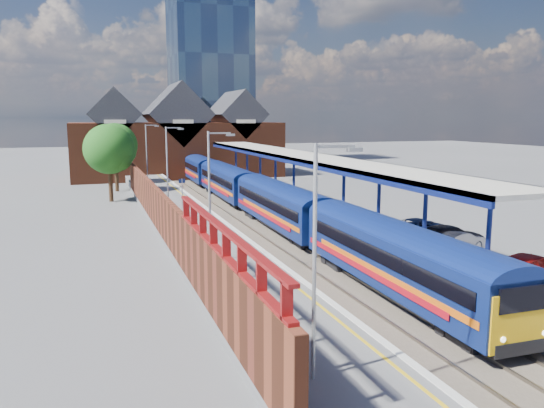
{
  "coord_description": "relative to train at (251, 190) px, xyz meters",
  "views": [
    {
      "loc": [
        -12.47,
        -21.56,
        8.7
      ],
      "look_at": [
        -0.27,
        13.8,
        2.6
      ],
      "focal_mm": 35.0,
      "sensor_mm": 36.0,
      "label": 1
    }
  ],
  "objects": [
    {
      "name": "right_platform",
      "position": [
        4.51,
        -4.9,
        -1.62
      ],
      "size": [
        6.0,
        76.0,
        1.0
      ],
      "primitive_type": "cube",
      "color": "#565659",
      "rests_on": "ground"
    },
    {
      "name": "tree_far",
      "position": [
        -10.84,
        19.0,
        3.23
      ],
      "size": [
        5.2,
        5.2,
        8.1
      ],
      "color": "#382314",
      "rests_on": "ground"
    },
    {
      "name": "canopy",
      "position": [
        3.99,
        -2.95,
        3.13
      ],
      "size": [
        4.5,
        52.0,
        4.48
      ],
      "color": "navy",
      "rests_on": "right_platform"
    },
    {
      "name": "train",
      "position": [
        0.0,
        0.0,
        0.0
      ],
      "size": [
        3.03,
        65.94,
        3.45
      ],
      "color": "navy",
      "rests_on": "ground"
    },
    {
      "name": "coping_right",
      "position": [
        1.66,
        -4.9,
        -1.1
      ],
      "size": [
        0.3,
        76.0,
        0.05
      ],
      "primitive_type": "cube",
      "color": "silver",
      "rests_on": "right_platform"
    },
    {
      "name": "parked_car_silver",
      "position": [
        5.98,
        -21.68,
        -0.49
      ],
      "size": [
        4.03,
        2.33,
        1.25
      ],
      "primitive_type": "imported",
      "rotation": [
        0.0,
        0.0,
        1.85
      ],
      "color": "#ACACB1",
      "rests_on": "right_platform"
    },
    {
      "name": "station_building",
      "position": [
        -1.49,
        33.1,
        3.33
      ],
      "size": [
        30.0,
        12.12,
        13.78
      ],
      "color": "maroon",
      "rests_on": "ground"
    },
    {
      "name": "parked_car_blue",
      "position": [
        6.35,
        -17.49,
        -0.52
      ],
      "size": [
        4.42,
        2.22,
        1.2
      ],
      "primitive_type": "imported",
      "rotation": [
        0.0,
        0.0,
        1.62
      ],
      "color": "navy",
      "rests_on": "right_platform"
    },
    {
      "name": "lamp_post_b",
      "position": [
        -7.86,
        -18.9,
        2.87
      ],
      "size": [
        1.48,
        0.18,
        7.0
      ],
      "color": "#A5A8AA",
      "rests_on": "left_platform"
    },
    {
      "name": "ballast_bed",
      "position": [
        -1.49,
        -4.9,
        -2.09
      ],
      "size": [
        6.0,
        76.0,
        0.06
      ],
      "primitive_type": "cube",
      "color": "#473D33",
      "rests_on": "ground"
    },
    {
      "name": "coping_left",
      "position": [
        -4.64,
        -4.9,
        -1.1
      ],
      "size": [
        0.3,
        76.0,
        0.05
      ],
      "primitive_type": "cube",
      "color": "silver",
      "rests_on": "left_platform"
    },
    {
      "name": "lamp_post_c",
      "position": [
        -7.86,
        -2.9,
        2.87
      ],
      "size": [
        1.48,
        0.18,
        7.0
      ],
      "color": "#A5A8AA",
      "rests_on": "left_platform"
    },
    {
      "name": "lamp_post_d",
      "position": [
        -7.86,
        13.1,
        2.87
      ],
      "size": [
        1.48,
        0.18,
        7.0
      ],
      "color": "#A5A8AA",
      "rests_on": "left_platform"
    },
    {
      "name": "rails",
      "position": [
        -1.49,
        -4.9,
        -2.0
      ],
      "size": [
        4.51,
        76.0,
        0.14
      ],
      "color": "slate",
      "rests_on": "ground"
    },
    {
      "name": "glass_tower",
      "position": [
        8.51,
        55.1,
        18.08
      ],
      "size": [
        14.2,
        14.2,
        40.3
      ],
      "color": "#465A78",
      "rests_on": "ground"
    },
    {
      "name": "ground",
      "position": [
        -1.49,
        5.1,
        -2.12
      ],
      "size": [
        240.0,
        240.0,
        0.0
      ],
      "primitive_type": "plane",
      "color": "#5B5B5E",
      "rests_on": "ground"
    },
    {
      "name": "yellow_line",
      "position": [
        -5.24,
        -4.9,
        -1.12
      ],
      "size": [
        0.14,
        76.0,
        0.01
      ],
      "primitive_type": "cube",
      "color": "yellow",
      "rests_on": "left_platform"
    },
    {
      "name": "parked_car_red",
      "position": [
        5.16,
        -27.75,
        -0.35
      ],
      "size": [
        4.88,
        3.21,
        1.54
      ],
      "primitive_type": "imported",
      "rotation": [
        0.0,
        0.0,
        1.91
      ],
      "color": "#9B110C",
      "rests_on": "right_platform"
    },
    {
      "name": "parked_car_dark",
      "position": [
        6.03,
        -20.84,
        -0.42
      ],
      "size": [
        5.05,
        2.54,
        1.41
      ],
      "primitive_type": "imported",
      "rotation": [
        0.0,
        0.0,
        1.69
      ],
      "color": "black",
      "rests_on": "right_platform"
    },
    {
      "name": "left_platform",
      "position": [
        -6.99,
        -4.9,
        -1.62
      ],
      "size": [
        5.0,
        76.0,
        1.0
      ],
      "primitive_type": "cube",
      "color": "#565659",
      "rests_on": "ground"
    },
    {
      "name": "lamp_post_a",
      "position": [
        -7.86,
        -32.9,
        2.87
      ],
      "size": [
        1.48,
        0.18,
        7.0
      ],
      "color": "#A5A8AA",
      "rests_on": "left_platform"
    },
    {
      "name": "tree_near",
      "position": [
        -11.84,
        11.0,
        3.23
      ],
      "size": [
        5.2,
        5.2,
        8.1
      ],
      "color": "#382314",
      "rests_on": "ground"
    },
    {
      "name": "brick_wall",
      "position": [
        -9.59,
        -11.36,
        0.33
      ],
      "size": [
        0.35,
        50.0,
        3.86
      ],
      "color": "maroon",
      "rests_on": "left_platform"
    },
    {
      "name": "platform_sign",
      "position": [
        -6.49,
        -0.9,
        0.57
      ],
      "size": [
        0.55,
        0.08,
        2.5
      ],
      "color": "#A5A8AA",
      "rests_on": "left_platform"
    }
  ]
}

